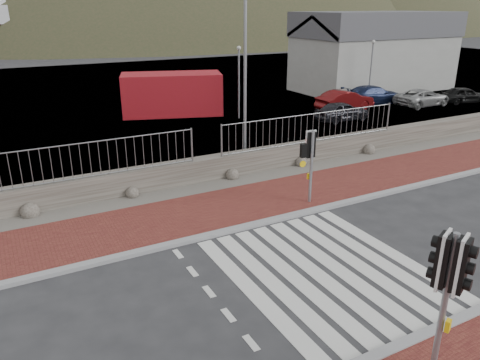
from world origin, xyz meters
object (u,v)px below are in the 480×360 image
car_a (342,111)px  car_b (345,100)px  traffic_signal_near (449,275)px  traffic_signal_far (311,152)px  car_c (373,95)px  shipping_container (172,94)px  car_d (422,97)px  car_e (464,95)px  streetlight (247,66)px

car_a → car_b: size_ratio=0.85×
traffic_signal_near → car_a: size_ratio=0.86×
traffic_signal_far → car_a: bearing=-127.5°
car_a → car_c: size_ratio=0.76×
traffic_signal_near → shipping_container: 22.80m
shipping_container → car_d: bearing=-1.4°
car_a → car_e: 10.65m
streetlight → car_a: size_ratio=2.19×
traffic_signal_far → streetlight: (0.13, 4.53, 2.21)m
car_c → car_d: car_c is taller
traffic_signal_near → shipping_container: (3.42, 22.53, -0.80)m
car_b → car_e: bearing=-105.3°
traffic_signal_near → streetlight: (2.67, 11.86, 2.02)m
car_d → car_e: 3.26m
traffic_signal_far → car_a: (8.79, 8.91, -1.27)m
traffic_signal_near → car_e: 27.44m
traffic_signal_far → car_b: (10.80, 11.05, -1.19)m
car_b → car_e: size_ratio=1.18×
streetlight → car_d: bearing=-3.5°
car_b → car_c: (2.92, 0.59, -0.01)m
traffic_signal_near → traffic_signal_far: traffic_signal_near is taller
traffic_signal_far → shipping_container: bearing=-86.2°
car_e → car_c: bearing=84.6°
streetlight → car_d: streetlight is taller
shipping_container → car_c: 13.35m
traffic_signal_near → car_d: size_ratio=0.71×
car_e → car_d: bearing=96.2°
traffic_signal_far → car_c: (13.73, 11.64, -1.20)m
shipping_container → car_e: (18.57, -6.17, -0.67)m
car_d → traffic_signal_far: bearing=118.6°
streetlight → car_b: (10.67, 6.52, -3.41)m
traffic_signal_near → streetlight: size_ratio=0.39×
streetlight → car_b: 12.96m
shipping_container → car_d: 16.34m
streetlight → shipping_container: size_ratio=1.22×
traffic_signal_far → car_e: 21.48m
shipping_container → traffic_signal_near: bearing=-80.6°
streetlight → shipping_container: (0.74, 10.67, -2.82)m
shipping_container → car_a: (7.92, -6.28, -0.67)m
shipping_container → car_b: bearing=-4.6°
traffic_signal_near → car_a: 19.86m
car_b → car_c: car_b is taller
traffic_signal_near → streetlight: 12.32m
car_c → car_d: 3.16m
car_d → car_b: bearing=74.3°
traffic_signal_far → shipping_container: traffic_signal_far is taller
streetlight → car_c: streetlight is taller
car_d → traffic_signal_near: bearing=129.9°
car_d → car_a: bearing=94.1°
car_a → car_d: 7.52m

